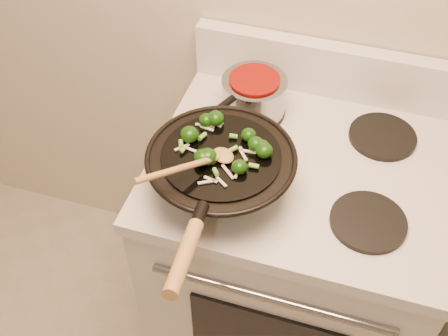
% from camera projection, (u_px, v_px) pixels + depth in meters
% --- Properties ---
extents(stove, '(0.78, 0.67, 1.08)m').
position_uv_depth(stove, '(290.00, 259.00, 1.78)').
color(stove, silver).
rests_on(stove, ground).
extents(wok, '(0.36, 0.59, 0.18)m').
position_uv_depth(wok, '(221.00, 170.00, 1.33)').
color(wok, black).
rests_on(wok, stove).
extents(stirfry, '(0.22, 0.22, 0.04)m').
position_uv_depth(stirfry, '(225.00, 143.00, 1.30)').
color(stirfry, '#103608').
rests_on(stirfry, wok).
extents(wooden_spoon, '(0.17, 0.23, 0.09)m').
position_uv_depth(wooden_spoon, '(199.00, 163.00, 1.24)').
color(wooden_spoon, '#A77941').
rests_on(wooden_spoon, wok).
extents(saucepan, '(0.18, 0.27, 0.10)m').
position_uv_depth(saucepan, '(253.00, 94.00, 1.53)').
color(saucepan, gray).
rests_on(saucepan, stove).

